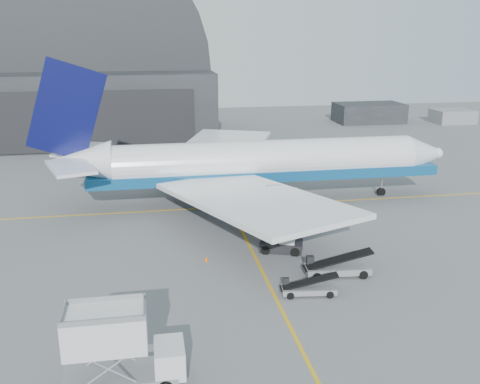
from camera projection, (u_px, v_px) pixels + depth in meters
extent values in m
plane|color=#565659|center=(272.00, 290.00, 39.65)|extent=(200.00, 200.00, 0.00)
cube|color=gold|center=(230.00, 207.00, 58.53)|extent=(80.00, 0.25, 0.02)
cube|color=gold|center=(278.00, 303.00, 37.76)|extent=(0.25, 40.00, 0.02)
cube|color=black|center=(70.00, 104.00, 95.64)|extent=(50.00, 28.00, 12.00)
cube|color=black|center=(59.00, 122.00, 82.62)|extent=(42.00, 0.40, 9.50)
cube|color=black|center=(368.00, 122.00, 113.88)|extent=(14.00, 8.00, 4.00)
cube|color=gray|center=(452.00, 123.00, 112.92)|extent=(8.00, 6.00, 2.80)
cylinder|color=white|center=(266.00, 160.00, 59.02)|extent=(33.21, 4.43, 4.43)
cone|color=white|center=(423.00, 154.00, 62.10)|extent=(4.06, 4.43, 4.43)
sphere|color=white|center=(437.00, 153.00, 62.40)|extent=(1.29, 1.29, 1.29)
cone|color=white|center=(81.00, 163.00, 55.58)|extent=(6.46, 4.43, 4.43)
cube|color=black|center=(414.00, 150.00, 61.76)|extent=(2.40, 2.03, 0.65)
cube|color=navy|center=(266.00, 173.00, 59.43)|extent=(38.74, 4.47, 1.11)
cube|color=white|center=(253.00, 199.00, 48.23)|extent=(17.01, 22.62, 1.35)
cube|color=white|center=(220.00, 149.00, 69.12)|extent=(17.01, 22.62, 1.35)
cube|color=white|center=(70.00, 167.00, 51.43)|extent=(5.65, 7.72, 0.32)
cube|color=white|center=(80.00, 149.00, 59.27)|extent=(5.65, 7.72, 0.32)
cube|color=#080A3C|center=(66.00, 110.00, 53.87)|extent=(8.55, 0.46, 10.63)
cylinder|color=gray|center=(273.00, 201.00, 52.59)|extent=(4.80, 2.49, 2.49)
cylinder|color=gray|center=(246.00, 166.00, 66.52)|extent=(4.80, 2.49, 2.49)
cylinder|color=#A5A5AA|center=(382.00, 185.00, 62.31)|extent=(0.26, 0.26, 2.58)
cylinder|color=black|center=(381.00, 192.00, 62.56)|extent=(1.01, 0.32, 1.01)
cylinder|color=black|center=(255.00, 206.00, 57.16)|extent=(1.20, 0.42, 1.20)
cylinder|color=black|center=(245.00, 191.00, 62.73)|extent=(1.20, 0.42, 1.20)
cube|color=gray|center=(121.00, 376.00, 28.80)|extent=(6.09, 2.44, 0.51)
cube|color=#BDBDC0|center=(170.00, 358.00, 29.00)|extent=(1.62, 2.33, 1.62)
cube|color=black|center=(183.00, 353.00, 29.06)|extent=(0.08, 1.93, 0.91)
cube|color=#BDBDC0|center=(105.00, 330.00, 27.87)|extent=(4.26, 2.54, 2.03)
cylinder|color=black|center=(164.00, 362.00, 30.23)|extent=(0.81, 0.30, 0.81)
cylinder|color=black|center=(79.00, 371.00, 29.46)|extent=(0.81, 0.30, 0.81)
cube|color=black|center=(281.00, 246.00, 46.59)|extent=(4.10, 3.11, 0.82)
cube|color=#BDBDC0|center=(288.00, 238.00, 46.29)|extent=(1.75, 1.97, 0.82)
cylinder|color=black|center=(295.00, 252.00, 45.56)|extent=(0.88, 0.58, 0.82)
cylinder|color=black|center=(297.00, 244.00, 47.28)|extent=(0.88, 0.58, 0.82)
cylinder|color=black|center=(265.00, 250.00, 45.98)|extent=(0.88, 0.58, 0.82)
cylinder|color=black|center=(268.00, 242.00, 47.70)|extent=(0.88, 0.58, 0.82)
cube|color=gray|center=(309.00, 289.00, 38.84)|extent=(4.07, 1.80, 0.40)
cube|color=black|center=(309.00, 282.00, 38.66)|extent=(4.27, 1.38, 1.14)
cube|color=black|center=(286.00, 281.00, 39.10)|extent=(0.49, 0.41, 0.54)
cylinder|color=black|center=(330.00, 295.00, 38.36)|extent=(0.56, 0.29, 0.54)
cylinder|color=black|center=(326.00, 287.00, 39.55)|extent=(0.56, 0.29, 0.54)
cylinder|color=black|center=(290.00, 296.00, 38.20)|extent=(0.56, 0.29, 0.54)
cylinder|color=black|center=(288.00, 288.00, 39.40)|extent=(0.56, 0.29, 0.54)
cube|color=gray|center=(337.00, 269.00, 41.90)|extent=(5.18, 2.13, 0.52)
cube|color=black|center=(338.00, 260.00, 41.67)|extent=(5.46, 1.58, 1.47)
cube|color=black|center=(310.00, 260.00, 42.16)|extent=(0.61, 0.50, 0.69)
cylinder|color=black|center=(363.00, 275.00, 41.35)|extent=(0.71, 0.34, 0.69)
cylinder|color=black|center=(357.00, 266.00, 42.88)|extent=(0.71, 0.34, 0.69)
cylinder|color=black|center=(317.00, 277.00, 41.02)|extent=(0.71, 0.34, 0.69)
cylinder|color=black|center=(312.00, 268.00, 42.56)|extent=(0.71, 0.34, 0.69)
cube|color=#E05707|center=(206.00, 261.00, 44.65)|extent=(0.33, 0.33, 0.03)
cone|color=#E05707|center=(206.00, 258.00, 44.58)|extent=(0.33, 0.33, 0.47)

